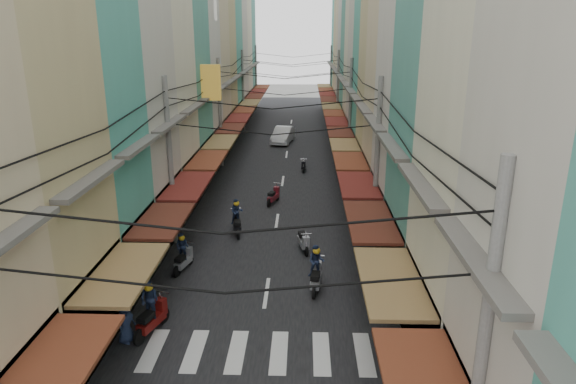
% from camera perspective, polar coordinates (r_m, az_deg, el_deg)
% --- Properties ---
extents(ground, '(160.00, 160.00, 0.00)m').
position_cam_1_polar(ground, '(22.95, -2.04, -8.75)').
color(ground, slate).
rests_on(ground, ground).
extents(road, '(10.00, 80.00, 0.02)m').
position_cam_1_polar(road, '(41.79, -0.25, 3.55)').
color(road, black).
rests_on(road, ground).
extents(sidewalk_left, '(3.00, 80.00, 0.06)m').
position_cam_1_polar(sidewalk_left, '(42.51, -9.05, 3.60)').
color(sidewalk_left, gray).
rests_on(sidewalk_left, ground).
extents(sidewalk_right, '(3.00, 80.00, 0.06)m').
position_cam_1_polar(sidewalk_right, '(42.06, 8.65, 3.47)').
color(sidewalk_right, gray).
rests_on(sidewalk_right, ground).
extents(crosswalk, '(7.55, 2.40, 0.01)m').
position_cam_1_polar(crosswalk, '(17.78, -3.37, -17.30)').
color(crosswalk, silver).
rests_on(crosswalk, ground).
extents(building_row_left, '(7.80, 67.67, 23.70)m').
position_cam_1_polar(building_row_left, '(38.23, -12.94, 16.61)').
color(building_row_left, beige).
rests_on(building_row_left, ground).
extents(building_row_right, '(7.80, 68.98, 22.59)m').
position_cam_1_polar(building_row_right, '(37.51, 12.21, 16.08)').
color(building_row_right, teal).
rests_on(building_row_right, ground).
extents(utility_poles, '(10.20, 66.13, 8.20)m').
position_cam_1_polar(utility_poles, '(35.72, -0.55, 11.86)').
color(utility_poles, gray).
rests_on(utility_poles, ground).
extents(white_car, '(5.46, 2.83, 1.84)m').
position_cam_1_polar(white_car, '(48.41, -0.54, 5.50)').
color(white_car, silver).
rests_on(white_car, ground).
extents(bicycle, '(1.74, 0.86, 1.14)m').
position_cam_1_polar(bicycle, '(24.14, 15.32, -8.01)').
color(bicycle, black).
rests_on(bicycle, ground).
extents(moving_scooters, '(6.38, 23.68, 2.01)m').
position_cam_1_polar(moving_scooters, '(24.04, -4.74, -6.05)').
color(moving_scooters, black).
rests_on(moving_scooters, ground).
extents(parked_scooters, '(12.88, 11.75, 0.99)m').
position_cam_1_polar(parked_scooters, '(19.85, 12.08, -12.10)').
color(parked_scooters, black).
rests_on(parked_scooters, ground).
extents(pedestrians, '(12.53, 19.25, 2.11)m').
position_cam_1_polar(pedestrians, '(24.77, -12.43, -4.56)').
color(pedestrians, black).
rests_on(pedestrians, ground).
extents(market_umbrella, '(2.24, 2.24, 2.36)m').
position_cam_1_polar(market_umbrella, '(19.72, 15.78, -7.39)').
color(market_umbrella, '#B2B2B7').
rests_on(market_umbrella, ground).
extents(traffic_sign, '(0.10, 0.67, 3.05)m').
position_cam_1_polar(traffic_sign, '(21.73, 12.17, -4.27)').
color(traffic_sign, gray).
rests_on(traffic_sign, ground).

